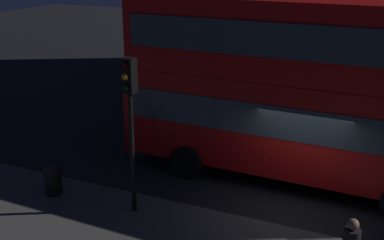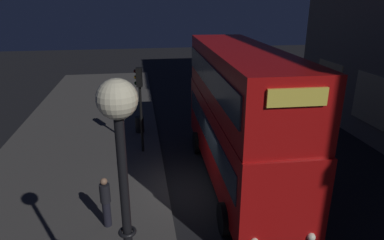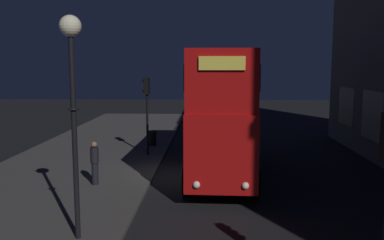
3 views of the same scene
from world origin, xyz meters
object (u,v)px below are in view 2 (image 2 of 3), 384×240
(double_decker_bus, at_px, (240,110))
(litter_bin, at_px, (140,124))
(street_lamp, at_px, (123,174))
(pedestrian, at_px, (106,201))
(traffic_light_near_kerb, at_px, (140,93))

(double_decker_bus, xyz_separation_m, litter_bin, (-5.54, -3.84, -2.42))
(street_lamp, height_order, pedestrian, street_lamp)
(traffic_light_near_kerb, bearing_deg, litter_bin, -172.05)
(street_lamp, xyz_separation_m, pedestrian, (-5.04, -0.93, -3.63))
(traffic_light_near_kerb, distance_m, litter_bin, 3.52)
(pedestrian, bearing_deg, traffic_light_near_kerb, 152.96)
(street_lamp, bearing_deg, double_decker_bus, 151.63)
(double_decker_bus, height_order, pedestrian, double_decker_bus)
(double_decker_bus, bearing_deg, street_lamp, -26.73)
(litter_bin, bearing_deg, double_decker_bus, 34.69)
(litter_bin, bearing_deg, pedestrian, -8.15)
(double_decker_bus, bearing_deg, litter_bin, -143.67)
(double_decker_bus, xyz_separation_m, traffic_light_near_kerb, (-3.02, -3.75, 0.04))
(double_decker_bus, height_order, litter_bin, double_decker_bus)
(pedestrian, distance_m, litter_bin, 8.12)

